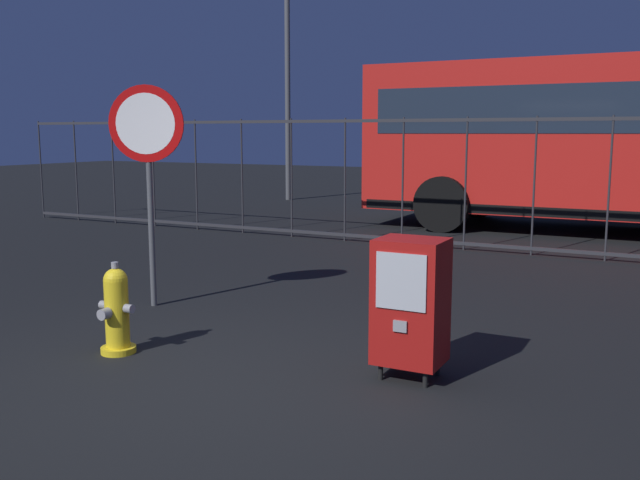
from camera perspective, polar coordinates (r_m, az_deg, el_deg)
name	(u,v)px	position (r m, az deg, el deg)	size (l,w,h in m)	color
ground_plane	(203,387)	(5.06, -9.49, -11.73)	(60.00, 60.00, 0.00)	black
fire_hydrant	(117,310)	(5.87, -16.23, -5.53)	(0.33, 0.32, 0.75)	yellow
newspaper_box_primary	(411,301)	(5.06, 7.40, -4.95)	(0.48, 0.42, 1.02)	black
stop_sign	(147,149)	(7.22, -13.87, 7.20)	(0.71, 0.31, 2.23)	#4C4F54
fence_barrier	(466,183)	(10.73, 11.77, 4.56)	(18.03, 0.04, 2.00)	#2D2D33
street_light_far_left	(287,39)	(18.77, -2.68, 16.01)	(0.32, 0.32, 7.17)	#4C4F54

